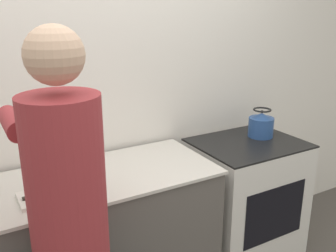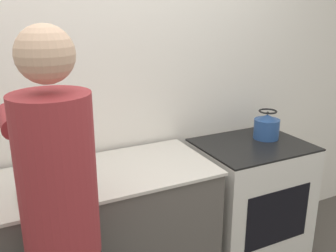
{
  "view_description": "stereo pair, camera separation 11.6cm",
  "coord_description": "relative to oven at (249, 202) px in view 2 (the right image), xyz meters",
  "views": [
    {
      "loc": [
        -0.82,
        -1.53,
        1.78
      ],
      "look_at": [
        0.18,
        0.21,
        1.14
      ],
      "focal_mm": 40.0,
      "sensor_mm": 36.0,
      "label": 1
    },
    {
      "loc": [
        -0.72,
        -1.58,
        1.78
      ],
      "look_at": [
        0.18,
        0.21,
        1.14
      ],
      "focal_mm": 40.0,
      "sensor_mm": 36.0,
      "label": 2
    }
  ],
  "objects": [
    {
      "name": "knife",
      "position": [
        -1.38,
        -0.11,
        0.47
      ],
      "size": [
        0.25,
        0.05,
        0.01
      ],
      "rotation": [
        0.0,
        0.0,
        -0.06
      ],
      "color": "silver",
      "rests_on": "cutting_board"
    },
    {
      "name": "person",
      "position": [
        -1.38,
        -0.48,
        0.5
      ],
      "size": [
        0.35,
        0.59,
        1.73
      ],
      "color": "black",
      "rests_on": "ground_plane"
    },
    {
      "name": "kettle",
      "position": [
        0.15,
        0.05,
        0.53
      ],
      "size": [
        0.18,
        0.18,
        0.2
      ],
      "color": "#284C8C",
      "rests_on": "oven"
    },
    {
      "name": "wall_back",
      "position": [
        -0.86,
        0.37,
        0.85
      ],
      "size": [
        8.0,
        0.05,
        2.6
      ],
      "color": "white",
      "rests_on": "ground_plane"
    },
    {
      "name": "oven",
      "position": [
        0.0,
        0.0,
        0.0
      ],
      "size": [
        0.73,
        0.59,
        0.89
      ],
      "color": "silver",
      "rests_on": "ground_plane"
    },
    {
      "name": "counter",
      "position": [
        -1.26,
        0.01,
        -0.0
      ],
      "size": [
        1.68,
        0.63,
        0.89
      ],
      "color": "#5B5651",
      "rests_on": "ground_plane"
    },
    {
      "name": "cutting_board",
      "position": [
        -1.34,
        -0.11,
        0.45
      ],
      "size": [
        0.35,
        0.19,
        0.02
      ],
      "color": "silver",
      "rests_on": "counter"
    }
  ]
}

